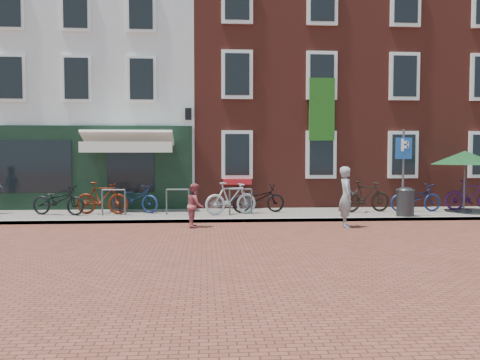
{
  "coord_description": "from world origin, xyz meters",
  "views": [
    {
      "loc": [
        -0.65,
        -14.88,
        2.04
      ],
      "look_at": [
        0.43,
        0.54,
        1.23
      ],
      "focal_mm": 37.95,
      "sensor_mm": 36.0,
      "label": 1
    }
  ],
  "objects": [
    {
      "name": "building_brick_mid",
      "position": [
        2.0,
        7.0,
        5.0
      ],
      "size": [
        6.0,
        8.0,
        10.0
      ],
      "primitive_type": "cube",
      "color": "maroon",
      "rests_on": "ground"
    },
    {
      "name": "litter_bin",
      "position": [
        5.53,
        0.3,
        0.6
      ],
      "size": [
        0.53,
        0.53,
        0.97
      ],
      "color": "#303032",
      "rests_on": "sidewalk"
    },
    {
      "name": "bicycle_2",
      "position": [
        -2.94,
        1.93,
        0.57
      ],
      "size": [
        1.86,
        1.33,
        0.93
      ],
      "primitive_type": "imported",
      "rotation": [
        0.0,
        0.0,
        1.12
      ],
      "color": "navy",
      "rests_on": "sidewalk"
    },
    {
      "name": "parasol",
      "position": [
        7.95,
        1.33,
        1.99
      ],
      "size": [
        2.27,
        2.27,
        2.13
      ],
      "color": "#4C4C4F",
      "rests_on": "sidewalk"
    },
    {
      "name": "boy",
      "position": [
        -0.91,
        -0.85,
        0.61
      ],
      "size": [
        0.47,
        0.6,
        1.22
      ],
      "primitive_type": "imported",
      "rotation": [
        0.0,
        0.0,
        1.56
      ],
      "color": "#A0454B",
      "rests_on": "ground"
    },
    {
      "name": "building_stucco",
      "position": [
        -5.0,
        7.0,
        4.5
      ],
      "size": [
        8.0,
        8.0,
        9.0
      ],
      "primitive_type": "cube",
      "color": "silver",
      "rests_on": "ground"
    },
    {
      "name": "parking_sign",
      "position": [
        5.43,
        0.24,
        1.82
      ],
      "size": [
        0.5,
        0.08,
        2.68
      ],
      "color": "#4C4C4F",
      "rests_on": "sidewalk"
    },
    {
      "name": "bicycle_1",
      "position": [
        -3.91,
        1.5,
        0.62
      ],
      "size": [
        1.77,
        0.75,
        1.03
      ],
      "primitive_type": "imported",
      "rotation": [
        0.0,
        0.0,
        1.41
      ],
      "color": "#4F1708",
      "rests_on": "sidewalk"
    },
    {
      "name": "bicycle_7",
      "position": [
        8.4,
        1.68,
        0.62
      ],
      "size": [
        1.78,
        0.95,
        1.03
      ],
      "primitive_type": "imported",
      "rotation": [
        0.0,
        0.0,
        1.29
      ],
      "color": "#3F1250",
      "rests_on": "sidewalk"
    },
    {
      "name": "bicycle_3",
      "position": [
        0.18,
        1.13,
        0.62
      ],
      "size": [
        1.78,
        0.99,
        1.03
      ],
      "primitive_type": "imported",
      "rotation": [
        0.0,
        0.0,
        1.88
      ],
      "color": "#B3B3B5",
      "rests_on": "sidewalk"
    },
    {
      "name": "bicycle_4",
      "position": [
        1.12,
        1.62,
        0.57
      ],
      "size": [
        1.85,
        0.94,
        0.93
      ],
      "primitive_type": "imported",
      "rotation": [
        0.0,
        0.0,
        1.76
      ],
      "color": "black",
      "rests_on": "sidewalk"
    },
    {
      "name": "bicycle_0",
      "position": [
        -5.25,
        1.4,
        0.57
      ],
      "size": [
        1.87,
        1.05,
        0.93
      ],
      "primitive_type": "imported",
      "rotation": [
        0.0,
        0.0,
        1.31
      ],
      "color": "black",
      "rests_on": "sidewalk"
    },
    {
      "name": "woman",
      "position": [
        3.25,
        -1.17,
        0.84
      ],
      "size": [
        0.47,
        0.66,
        1.68
      ],
      "primitive_type": "imported",
      "rotation": [
        0.0,
        0.0,
        1.45
      ],
      "color": "gray",
      "rests_on": "ground"
    },
    {
      "name": "bicycle_5",
      "position": [
        4.67,
        1.48,
        0.62
      ],
      "size": [
        1.77,
        0.75,
        1.03
      ],
      "primitive_type": "imported",
      "rotation": [
        0.0,
        0.0,
        1.73
      ],
      "color": "black",
      "rests_on": "sidewalk"
    },
    {
      "name": "ground",
      "position": [
        0.0,
        0.0,
        0.0
      ],
      "size": [
        80.0,
        80.0,
        0.0
      ],
      "primitive_type": "plane",
      "color": "brown"
    },
    {
      "name": "sidewalk",
      "position": [
        1.0,
        1.5,
        0.05
      ],
      "size": [
        24.0,
        3.0,
        0.1
      ],
      "primitive_type": "cube",
      "color": "slate",
      "rests_on": "ground"
    },
    {
      "name": "building_brick_right",
      "position": [
        8.0,
        7.0,
        5.0
      ],
      "size": [
        6.0,
        8.0,
        10.0
      ],
      "primitive_type": "cube",
      "color": "maroon",
      "rests_on": "ground"
    },
    {
      "name": "bicycle_6",
      "position": [
        6.38,
        1.5,
        0.57
      ],
      "size": [
        1.81,
        0.75,
        0.93
      ],
      "primitive_type": "imported",
      "rotation": [
        0.0,
        0.0,
        1.65
      ],
      "color": "navy",
      "rests_on": "sidewalk"
    }
  ]
}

